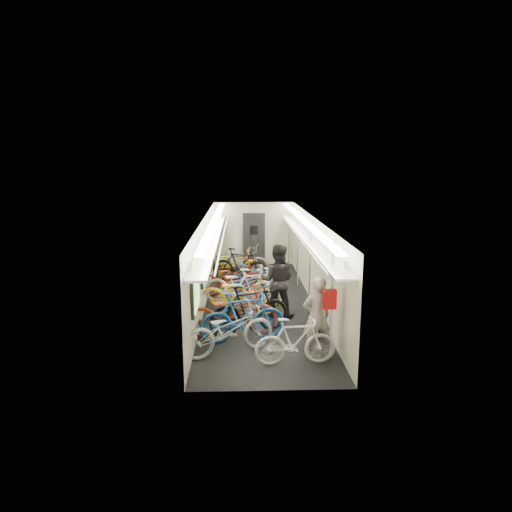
{
  "coord_description": "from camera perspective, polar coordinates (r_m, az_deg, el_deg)",
  "views": [
    {
      "loc": [
        -0.52,
        -12.25,
        3.88
      ],
      "look_at": [
        -0.06,
        1.0,
        1.15
      ],
      "focal_mm": 32.0,
      "sensor_mm": 36.0,
      "label": 1
    }
  ],
  "objects": [
    {
      "name": "bicycle_2",
      "position": [
        10.4,
        -3.09,
        -7.04
      ],
      "size": [
        2.19,
        1.04,
        1.11
      ],
      "primitive_type": "imported",
      "rotation": [
        0.0,
        0.0,
        1.72
      ],
      "color": "#9E2511",
      "rests_on": "ground"
    },
    {
      "name": "passenger_near",
      "position": [
        9.31,
        7.58,
        -7.56
      ],
      "size": [
        0.7,
        0.55,
        1.67
      ],
      "primitive_type": "imported",
      "rotation": [
        0.0,
        0.0,
        3.42
      ],
      "color": "gray",
      "rests_on": "ground"
    },
    {
      "name": "bicycle_0",
      "position": [
        9.46,
        -3.42,
        -9.19
      ],
      "size": [
        2.09,
        1.44,
        1.04
      ],
      "primitive_type": "imported",
      "rotation": [
        0.0,
        0.0,
        1.99
      ],
      "color": "#ADACB1",
      "rests_on": "ground"
    },
    {
      "name": "passenger_mid",
      "position": [
        11.58,
        2.69,
        -3.11
      ],
      "size": [
        1.04,
        0.88,
        1.87
      ],
      "primitive_type": "imported",
      "rotation": [
        0.0,
        0.0,
        2.93
      ],
      "color": "black",
      "rests_on": "ground"
    },
    {
      "name": "bicycle_7",
      "position": [
        13.52,
        -0.72,
        -2.97
      ],
      "size": [
        1.61,
        0.61,
        0.94
      ],
      "primitive_type": "imported",
      "rotation": [
        0.0,
        0.0,
        1.46
      ],
      "color": "#1A3DA0",
      "rests_on": "ground"
    },
    {
      "name": "bicycle_12",
      "position": [
        15.89,
        -1.98,
        -0.5
      ],
      "size": [
        2.18,
        1.35,
        1.08
      ],
      "primitive_type": "imported",
      "rotation": [
        0.0,
        0.0,
        1.24
      ],
      "color": "#5A5B5F",
      "rests_on": "ground"
    },
    {
      "name": "bicycle_11",
      "position": [
        9.01,
        4.94,
        -10.58
      ],
      "size": [
        1.63,
        0.59,
        0.96
      ],
      "primitive_type": "imported",
      "rotation": [
        0.0,
        0.0,
        1.66
      ],
      "color": "white",
      "rests_on": "ground"
    },
    {
      "name": "bicycle_3",
      "position": [
        10.48,
        -0.82,
        -6.68
      ],
      "size": [
        2.02,
        1.25,
        1.17
      ],
      "primitive_type": "imported",
      "rotation": [
        0.0,
        0.0,
        1.96
      ],
      "color": "black",
      "rests_on": "ground"
    },
    {
      "name": "bicycle_1",
      "position": [
        10.03,
        -1.69,
        -7.61
      ],
      "size": [
        1.99,
        0.94,
        1.15
      ],
      "primitive_type": "imported",
      "rotation": [
        0.0,
        0.0,
        1.79
      ],
      "color": "#184C94",
      "rests_on": "ground"
    },
    {
      "name": "bicycle_10",
      "position": [
        15.47,
        -2.9,
        -0.91
      ],
      "size": [
        2.08,
        0.99,
        1.05
      ],
      "primitive_type": "imported",
      "rotation": [
        0.0,
        0.0,
        1.42
      ],
      "color": "yellow",
      "rests_on": "ground"
    },
    {
      "name": "backpack",
      "position": [
        8.99,
        9.19,
        -5.34
      ],
      "size": [
        0.27,
        0.15,
        0.38
      ],
      "primitive_type": "cube",
      "rotation": [
        0.0,
        0.0,
        -0.04
      ],
      "color": "#B41212",
      "rests_on": "passenger_near"
    },
    {
      "name": "train_car_shell",
      "position": [
        13.16,
        -1.29,
        1.9
      ],
      "size": [
        10.0,
        10.0,
        10.0
      ],
      "color": "black",
      "rests_on": "ground"
    },
    {
      "name": "bicycle_4",
      "position": [
        11.79,
        -2.13,
        -4.77
      ],
      "size": [
        2.18,
        0.97,
        1.11
      ],
      "primitive_type": "imported",
      "rotation": [
        0.0,
        0.0,
        1.45
      ],
      "color": "gold",
      "rests_on": "ground"
    },
    {
      "name": "bicycle_5",
      "position": [
        12.35,
        -0.17,
        -3.99
      ],
      "size": [
        1.91,
        0.95,
        1.1
      ],
      "primitive_type": "imported",
      "rotation": [
        0.0,
        0.0,
        1.81
      ],
      "color": "silver",
      "rests_on": "ground"
    },
    {
      "name": "bicycle_8",
      "position": [
        13.5,
        -3.06,
        -2.73
      ],
      "size": [
        2.14,
        1.21,
        1.07
      ],
      "primitive_type": "imported",
      "rotation": [
        0.0,
        0.0,
        1.83
      ],
      "color": "maroon",
      "rests_on": "ground"
    },
    {
      "name": "bicycle_9",
      "position": [
        14.95,
        -1.96,
        -1.17
      ],
      "size": [
        1.97,
        0.98,
        1.14
      ],
      "primitive_type": "imported",
      "rotation": [
        0.0,
        0.0,
        1.32
      ],
      "color": "black",
      "rests_on": "ground"
    },
    {
      "name": "bicycle_6",
      "position": [
        12.72,
        -1.93,
        -3.62
      ],
      "size": [
        2.14,
        1.07,
        1.07
      ],
      "primitive_type": "imported",
      "rotation": [
        0.0,
        0.0,
        1.39
      ],
      "color": "#AEAFB3",
      "rests_on": "ground"
    }
  ]
}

